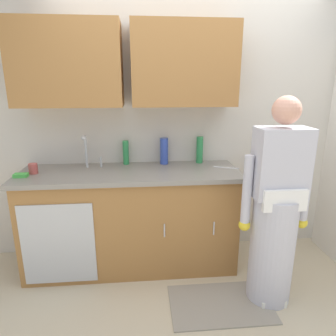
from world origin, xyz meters
The scene contains 13 objects.
ground_plane centered at (0.00, 0.00, 0.00)m, with size 9.00×9.00×0.00m, color beige.
kitchen_wall_with_uppers centered at (-0.14, 0.99, 1.48)m, with size 4.80×0.44×2.70m.
counter_cabinet centered at (-0.55, 0.70, 0.45)m, with size 1.90×0.62×0.90m.
countertop centered at (-0.55, 0.70, 0.92)m, with size 1.96×0.66×0.04m, color gray.
sink centered at (-0.91, 0.71, 0.93)m, with size 0.50×0.36×0.35m.
person_at_sink centered at (0.56, 0.11, 0.69)m, with size 0.55×0.34×1.62m.
floor_mat centered at (0.15, 0.05, 0.01)m, with size 0.80×0.50×0.01m, color gray.
bottle_soap centered at (-0.22, 0.91, 1.07)m, with size 0.08×0.08×0.25m, color #334CB2.
bottle_dish_liquid centered at (0.13, 0.92, 1.07)m, with size 0.06×0.06×0.26m, color #2D8C4C.
bottle_water_short centered at (-0.59, 0.93, 1.05)m, with size 0.06×0.06×0.23m, color #2D8C4C.
cup_by_sink centered at (-1.38, 0.69, 0.98)m, with size 0.08×0.08×0.09m, color #B24C47.
knife_on_counter centered at (0.34, 0.72, 0.94)m, with size 0.24×0.02×0.01m, color silver.
sponge centered at (-1.45, 0.60, 0.96)m, with size 0.11×0.07×0.03m, color #4CBF4C.
Camera 1 is at (-0.45, -1.91, 1.71)m, focal length 32.21 mm.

